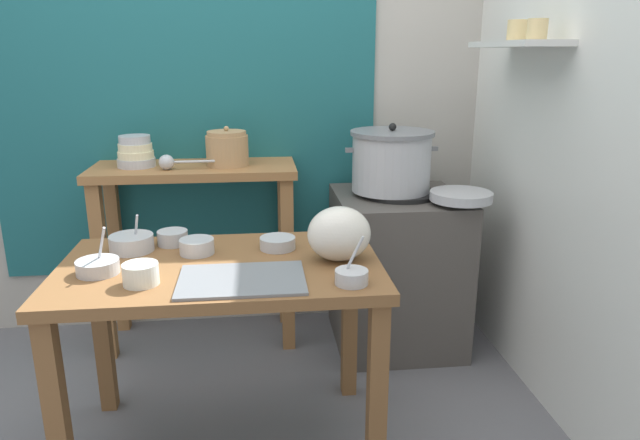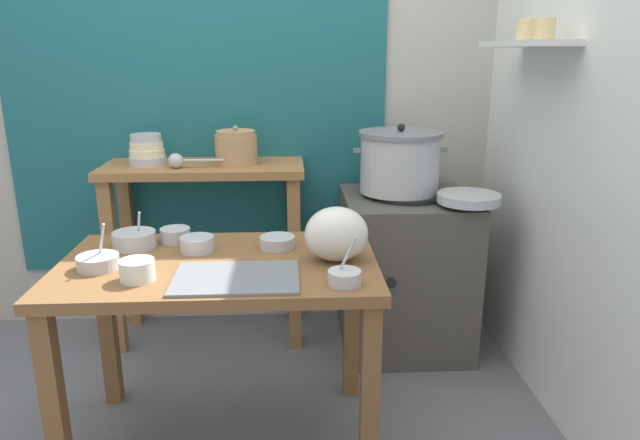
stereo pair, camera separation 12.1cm
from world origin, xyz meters
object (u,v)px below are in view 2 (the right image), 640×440
at_px(prep_bowl_6, 277,242).
at_px(serving_tray, 236,278).
at_px(prep_table, 220,291).
at_px(steamer_pot, 400,162).
at_px(ladle, 178,161).
at_px(prep_bowl_5, 197,243).
at_px(bowl_stack_enamel, 147,151).
at_px(plastic_bag, 336,234).
at_px(back_shelf_table, 206,209).
at_px(prep_bowl_2, 345,277).
at_px(prep_bowl_0, 98,261).
at_px(prep_bowl_3, 137,269).
at_px(wide_pan, 469,198).
at_px(stove_block, 404,271).
at_px(prep_bowl_1, 175,234).
at_px(prep_bowl_4, 134,239).
at_px(clay_pot, 236,148).

bearing_deg(prep_bowl_6, serving_tray, -112.57).
xyz_separation_m(prep_table, steamer_pot, (0.77, 0.75, 0.32)).
relative_size(ladle, prep_bowl_5, 2.16).
relative_size(bowl_stack_enamel, prep_bowl_6, 1.33).
distance_m(plastic_bag, prep_bowl_5, 0.52).
height_order(back_shelf_table, prep_bowl_2, back_shelf_table).
xyz_separation_m(back_shelf_table, prep_bowl_2, (0.58, -1.09, 0.07)).
height_order(prep_bowl_0, prep_bowl_3, prep_bowl_0).
bearing_deg(wide_pan, prep_bowl_6, -154.81).
distance_m(stove_block, wide_pan, 0.52).
height_order(stove_block, serving_tray, stove_block).
bearing_deg(back_shelf_table, prep_bowl_0, -104.30).
distance_m(prep_bowl_0, prep_bowl_1, 0.34).
relative_size(steamer_pot, serving_tray, 1.10).
height_order(steamer_pot, plastic_bag, steamer_pot).
relative_size(stove_block, serving_tray, 1.95).
xyz_separation_m(ladle, prep_bowl_3, (0.03, -0.93, -0.18)).
relative_size(serving_tray, prep_bowl_1, 3.53).
bearing_deg(stove_block, serving_tray, -129.23).
relative_size(serving_tray, prep_bowl_5, 3.24).
bearing_deg(bowl_stack_enamel, stove_block, -6.46).
relative_size(prep_table, back_shelf_table, 1.15).
xyz_separation_m(back_shelf_table, prep_bowl_4, (-0.17, -0.69, 0.07)).
xyz_separation_m(clay_pot, prep_bowl_3, (-0.23, -1.02, -0.22)).
relative_size(prep_bowl_0, prep_bowl_4, 1.04).
distance_m(prep_table, stove_block, 1.11).
xyz_separation_m(prep_bowl_1, prep_bowl_6, (0.39, -0.09, -0.01)).
bearing_deg(prep_table, serving_tray, -65.90).
distance_m(wide_pan, prep_bowl_4, 1.41).
distance_m(clay_pot, plastic_bag, 0.98).
distance_m(prep_bowl_2, prep_bowl_6, 0.42).
height_order(clay_pot, prep_bowl_0, clay_pot).
distance_m(bowl_stack_enamel, plastic_bag, 1.22).
distance_m(prep_bowl_1, prep_bowl_5, 0.15).
bearing_deg(plastic_bag, prep_table, 178.32).
xyz_separation_m(bowl_stack_enamel, wide_pan, (1.47, -0.34, -0.17)).
bearing_deg(prep_bowl_1, bowl_stack_enamel, 110.31).
bearing_deg(prep_bowl_0, prep_bowl_4, 73.15).
bearing_deg(stove_block, wide_pan, -41.05).
height_order(clay_pot, bowl_stack_enamel, clay_pot).
distance_m(stove_block, bowl_stack_enamel, 1.37).
xyz_separation_m(steamer_pot, prep_bowl_6, (-0.57, -0.61, -0.18)).
relative_size(stove_block, clay_pot, 3.91).
xyz_separation_m(clay_pot, prep_bowl_0, (-0.39, -0.91, -0.23)).
distance_m(stove_block, prep_bowl_4, 1.32).
bearing_deg(prep_table, back_shelf_table, 100.71).
bearing_deg(back_shelf_table, clay_pot, 0.00).
height_order(prep_table, steamer_pot, steamer_pot).
bearing_deg(steamer_pot, ladle, 178.61).
relative_size(clay_pot, wide_pan, 0.72).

